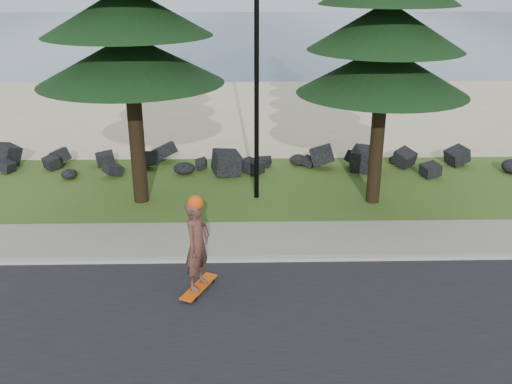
# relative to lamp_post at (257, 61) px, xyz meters

# --- Properties ---
(ground) EXTENTS (160.00, 160.00, 0.00)m
(ground) POSITION_rel_lamp_post_xyz_m (0.00, -3.20, -4.13)
(ground) COLOR #3F5D1D
(ground) RESTS_ON ground
(road) EXTENTS (160.00, 7.00, 0.02)m
(road) POSITION_rel_lamp_post_xyz_m (0.00, -7.70, -4.12)
(road) COLOR black
(road) RESTS_ON ground
(kerb) EXTENTS (160.00, 0.20, 0.10)m
(kerb) POSITION_rel_lamp_post_xyz_m (0.00, -4.10, -4.08)
(kerb) COLOR #AEA49C
(kerb) RESTS_ON ground
(sidewalk) EXTENTS (160.00, 2.00, 0.08)m
(sidewalk) POSITION_rel_lamp_post_xyz_m (0.00, -3.00, -4.09)
(sidewalk) COLOR #9E9984
(sidewalk) RESTS_ON ground
(beach_sand) EXTENTS (160.00, 15.00, 0.01)m
(beach_sand) POSITION_rel_lamp_post_xyz_m (0.00, 11.30, -4.13)
(beach_sand) COLOR beige
(beach_sand) RESTS_ON ground
(ocean) EXTENTS (160.00, 58.00, 0.01)m
(ocean) POSITION_rel_lamp_post_xyz_m (0.00, 47.80, -4.13)
(ocean) COLOR #3A516F
(ocean) RESTS_ON ground
(seawall_boulders) EXTENTS (60.00, 2.40, 1.10)m
(seawall_boulders) POSITION_rel_lamp_post_xyz_m (0.00, 2.40, -4.13)
(seawall_boulders) COLOR black
(seawall_boulders) RESTS_ON ground
(lamp_post) EXTENTS (0.25, 0.14, 8.14)m
(lamp_post) POSITION_rel_lamp_post_xyz_m (0.00, 0.00, 0.00)
(lamp_post) COLOR black
(lamp_post) RESTS_ON ground
(skateboarder) EXTENTS (0.77, 1.22, 2.24)m
(skateboarder) POSITION_rel_lamp_post_xyz_m (-1.38, -5.44, -3.01)
(skateboarder) COLOR #E54F0D
(skateboarder) RESTS_ON ground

